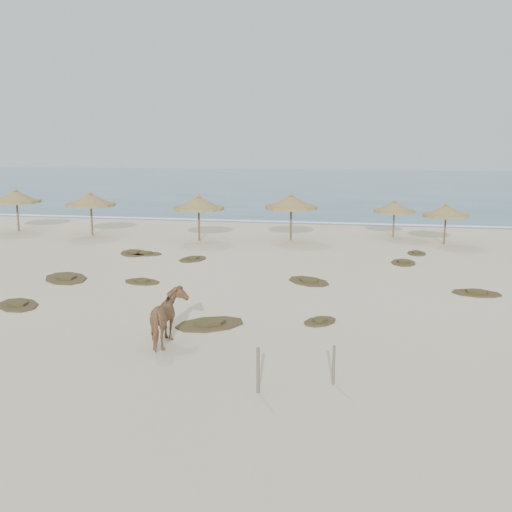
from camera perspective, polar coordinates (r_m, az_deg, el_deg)
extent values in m
plane|color=beige|center=(21.38, -5.17, -5.78)|extent=(160.00, 160.00, 0.00)
cube|color=#24526D|center=(95.02, 7.47, 7.27)|extent=(200.00, 100.00, 0.01)
cube|color=white|center=(46.42, 3.71, 3.42)|extent=(70.00, 0.60, 0.01)
cylinder|color=brown|center=(44.73, -22.73, 3.81)|extent=(0.14, 0.14, 2.37)
cylinder|color=olive|center=(44.63, -22.82, 5.06)|extent=(4.20, 4.20, 0.20)
cone|color=olive|center=(44.60, -22.86, 5.53)|extent=(4.06, 4.06, 0.85)
cone|color=olive|center=(44.56, -22.91, 6.18)|extent=(0.41, 0.41, 0.25)
cylinder|color=brown|center=(40.94, -16.11, 3.61)|extent=(0.13, 0.13, 2.33)
cylinder|color=olive|center=(40.83, -16.19, 4.95)|extent=(3.88, 3.88, 0.20)
cone|color=olive|center=(40.80, -16.21, 5.46)|extent=(3.75, 3.75, 0.83)
cone|color=olive|center=(40.75, -16.25, 6.16)|extent=(0.40, 0.40, 0.24)
cylinder|color=brown|center=(37.30, -5.73, 3.30)|extent=(0.13, 0.13, 2.33)
cylinder|color=olive|center=(37.18, -5.75, 4.78)|extent=(4.35, 4.35, 0.20)
cone|color=olive|center=(37.14, -5.76, 5.34)|extent=(4.21, 4.21, 0.83)
cone|color=olive|center=(37.09, -5.78, 6.11)|extent=(0.40, 0.40, 0.24)
cylinder|color=brown|center=(37.34, 3.51, 3.38)|extent=(0.14, 0.14, 2.38)
cylinder|color=olive|center=(37.22, 3.53, 4.89)|extent=(3.85, 3.85, 0.20)
cone|color=olive|center=(37.18, 3.54, 5.46)|extent=(3.72, 3.72, 0.85)
cone|color=olive|center=(37.13, 3.55, 6.24)|extent=(0.41, 0.41, 0.25)
cylinder|color=brown|center=(39.73, 13.61, 3.24)|extent=(0.11, 0.11, 1.94)
cylinder|color=olive|center=(39.63, 13.66, 4.39)|extent=(3.51, 3.51, 0.17)
cone|color=olive|center=(39.60, 13.68, 4.82)|extent=(3.39, 3.39, 0.69)
cone|color=olive|center=(39.56, 13.71, 5.42)|extent=(0.33, 0.33, 0.20)
cylinder|color=brown|center=(37.67, 18.38, 2.61)|extent=(0.11, 0.11, 2.00)
cylinder|color=olive|center=(37.56, 18.45, 3.87)|extent=(3.62, 3.62, 0.17)
cone|color=olive|center=(37.53, 18.48, 4.34)|extent=(3.50, 3.50, 0.72)
cone|color=olive|center=(37.48, 18.52, 4.99)|extent=(0.34, 0.34, 0.21)
imported|color=#946243|center=(18.09, -8.75, -6.16)|extent=(1.14, 2.13, 1.73)
cylinder|color=#625B4A|center=(14.63, 0.20, -11.37)|extent=(0.10, 0.10, 1.19)
cylinder|color=#625B4A|center=(15.27, 7.77, -10.76)|extent=(0.10, 0.10, 1.06)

